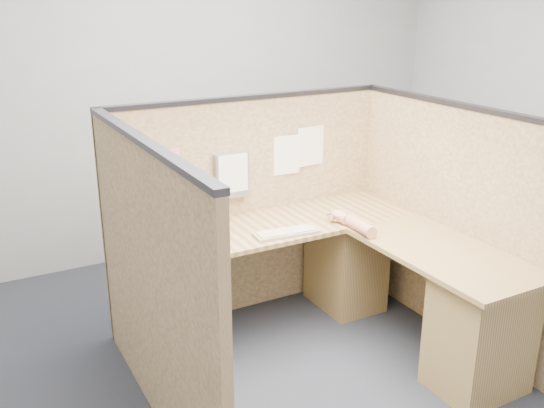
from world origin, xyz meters
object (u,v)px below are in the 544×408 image
l_desk (328,288)px  keyboard (286,233)px  laptop (160,227)px  mouse (338,218)px

l_desk → keyboard: size_ratio=4.63×
laptop → keyboard: laptop is taller
laptop → keyboard: (0.69, -0.37, -0.04)m
l_desk → mouse: (0.22, 0.23, 0.36)m
l_desk → keyboard: 0.44m
laptop → l_desk: bearing=-49.5°
l_desk → laptop: size_ratio=5.42×
laptop → mouse: (1.11, -0.34, -0.03)m
l_desk → laptop: bearing=147.5°
laptop → mouse: bearing=-33.9°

